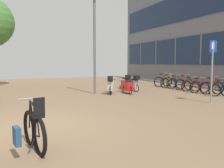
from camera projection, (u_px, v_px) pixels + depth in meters
The scene contains 16 objects.
ground at pixel (88, 120), 7.06m from camera, with size 21.00×40.00×0.13m.
bicycle_foreground at pixel (33, 130), 4.57m from camera, with size 0.60×1.47×1.14m.
bicycle_rack_00 at pixel (221, 90), 11.89m from camera, with size 1.29×0.55×0.95m.
bicycle_rack_01 at pixel (212, 88), 12.66m from camera, with size 1.37×0.54×1.02m.
bicycle_rack_02 at pixel (199, 87), 13.27m from camera, with size 1.27×0.48×0.93m.
bicycle_rack_03 at pixel (191, 86), 13.98m from camera, with size 1.28×0.47×0.96m.
bicycle_rack_04 at pixel (184, 84), 14.72m from camera, with size 1.44×0.48×1.02m.
bicycle_rack_05 at pixel (176, 84), 15.39m from camera, with size 1.34×0.48×0.96m.
bicycle_rack_06 at pixel (169, 83), 16.06m from camera, with size 1.40×0.48×1.00m.
bicycle_rack_07 at pixel (163, 82), 16.77m from camera, with size 1.43×0.48×1.03m.
scooter_near at pixel (111, 86), 12.79m from camera, with size 0.99×1.63×1.05m.
scooter_mid at pixel (132, 84), 14.07m from camera, with size 0.63×1.74×1.00m.
scooter_far at pixel (125, 83), 14.95m from camera, with size 0.52×1.66×0.99m.
scooter_extra at pixel (128, 86), 12.99m from camera, with size 0.60×1.77×0.77m.
parking_sign at pixel (212, 65), 9.77m from camera, with size 0.40×0.07×2.68m.
lamp_post at pixel (95, 39), 12.64m from camera, with size 0.20×0.52×5.45m.
Camera 1 is at (-0.70, -6.63, 1.75)m, focal length 36.81 mm.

